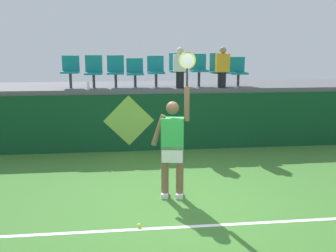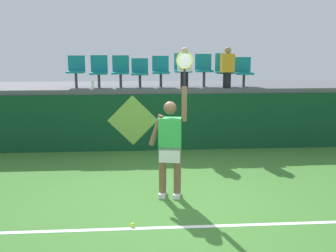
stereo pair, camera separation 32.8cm
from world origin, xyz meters
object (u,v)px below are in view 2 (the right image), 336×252
object	(u,v)px
tennis_ball	(133,225)
spectator_1	(184,67)
stadium_chair_1	(99,70)
stadium_chair_8	(243,71)
stadium_chair_3	(140,71)
stadium_chair_7	(224,69)
water_bottle	(93,85)
stadium_chair_4	(161,70)
stadium_chair_6	(204,68)
spectator_0	(227,67)
stadium_chair_0	(76,69)
stadium_chair_5	(183,68)
stadium_chair_2	(121,70)
tennis_player	(170,144)

from	to	relation	value
tennis_ball	spectator_1	bearing A→B (deg)	74.43
stadium_chair_1	stadium_chair_8	world-z (taller)	stadium_chair_1
stadium_chair_3	stadium_chair_7	xyz separation A→B (m)	(2.24, 0.01, 0.06)
water_bottle	stadium_chair_4	size ratio (longest dim) A/B	0.26
stadium_chair_4	stadium_chair_6	size ratio (longest dim) A/B	0.94
stadium_chair_8	spectator_0	size ratio (longest dim) A/B	0.74
stadium_chair_0	stadium_chair_3	xyz separation A→B (m)	(1.65, -0.00, -0.06)
stadium_chair_6	stadium_chair_7	world-z (taller)	stadium_chair_7
stadium_chair_5	stadium_chair_6	xyz separation A→B (m)	(0.56, -0.00, -0.00)
stadium_chair_3	spectator_1	xyz separation A→B (m)	(1.14, -0.41, 0.12)
stadium_chair_4	stadium_chair_7	bearing A→B (deg)	0.24
stadium_chair_0	stadium_chair_2	world-z (taller)	stadium_chair_2
stadium_chair_0	spectator_0	world-z (taller)	spectator_0
stadium_chair_4	spectator_1	size ratio (longest dim) A/B	0.79
stadium_chair_4	spectator_1	bearing A→B (deg)	-34.91
tennis_ball	stadium_chair_1	size ratio (longest dim) A/B	0.08
stadium_chair_2	spectator_1	size ratio (longest dim) A/B	0.80
tennis_player	stadium_chair_0	size ratio (longest dim) A/B	3.06
stadium_chair_3	spectator_0	bearing A→B (deg)	-10.09
stadium_chair_8	stadium_chair_7	bearing A→B (deg)	179.24
stadium_chair_5	tennis_ball	bearing A→B (deg)	-104.32
tennis_player	stadium_chair_7	size ratio (longest dim) A/B	2.88
stadium_chair_2	stadium_chair_3	xyz separation A→B (m)	(0.50, -0.01, -0.04)
tennis_player	stadium_chair_6	size ratio (longest dim) A/B	2.93
tennis_ball	spectator_0	world-z (taller)	spectator_0
spectator_1	stadium_chair_8	bearing A→B (deg)	14.02
water_bottle	stadium_chair_6	xyz separation A→B (m)	(2.87, 0.53, 0.38)
stadium_chair_6	tennis_player	bearing A→B (deg)	-107.27
water_bottle	stadium_chair_8	bearing A→B (deg)	7.61
stadium_chair_3	stadium_chair_6	distance (m)	1.70
stadium_chair_3	spectator_0	distance (m)	2.28
stadium_chair_2	stadium_chair_4	distance (m)	1.05
stadium_chair_4	stadium_chair_8	bearing A→B (deg)	0.00
stadium_chair_3	stadium_chair_5	size ratio (longest dim) A/B	0.85
stadium_chair_6	spectator_0	distance (m)	0.68
stadium_chair_8	spectator_1	world-z (taller)	spectator_1
stadium_chair_5	spectator_1	size ratio (longest dim) A/B	0.85
stadium_chair_0	stadium_chair_6	bearing A→B (deg)	0.04
stadium_chair_2	stadium_chair_3	distance (m)	0.50
water_bottle	stadium_chair_6	distance (m)	2.95
tennis_player	stadium_chair_2	world-z (taller)	tennis_player
stadium_chair_0	tennis_player	bearing A→B (deg)	-60.18
stadium_chair_8	spectator_1	bearing A→B (deg)	-165.98
spectator_0	stadium_chair_4	bearing A→B (deg)	166.63
tennis_ball	stadium_chair_8	world-z (taller)	stadium_chair_8
tennis_ball	stadium_chair_8	size ratio (longest dim) A/B	0.09
stadium_chair_4	stadium_chair_7	xyz separation A→B (m)	(1.69, 0.01, 0.02)
stadium_chair_5	spectator_0	world-z (taller)	spectator_0
stadium_chair_6	stadium_chair_7	distance (m)	0.55
water_bottle	spectator_0	distance (m)	3.45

